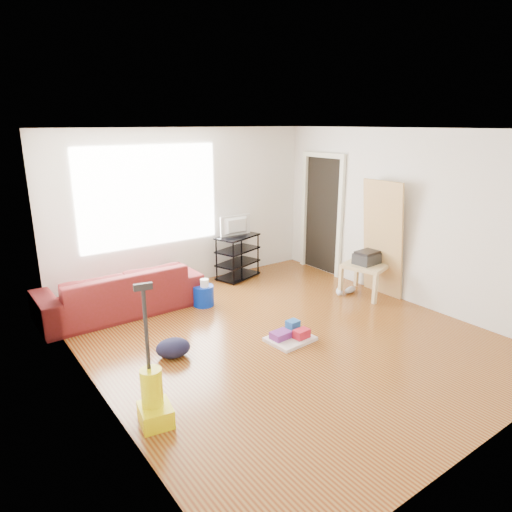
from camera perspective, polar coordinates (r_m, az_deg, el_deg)
room at (r=5.50m, az=3.33°, el=2.49°), size 4.51×5.01×2.51m
sofa at (r=6.76m, az=-16.38°, el=-6.70°), size 2.21×0.86×0.64m
tv_stand at (r=7.75m, az=-2.31°, el=-0.05°), size 0.83×0.63×0.74m
tv at (r=7.62m, az=-2.36°, el=3.78°), size 0.58×0.08×0.34m
side_table at (r=7.19m, az=13.61°, el=-1.52°), size 0.76×0.76×0.50m
printer at (r=7.14m, az=13.70°, el=-0.18°), size 0.40×0.31×0.20m
bucket at (r=6.75m, az=-6.54°, el=-6.12°), size 0.33×0.33×0.30m
toilet_paper at (r=6.64m, az=-6.42°, el=-4.58°), size 0.12×0.12×0.11m
cleaning_tray at (r=5.69m, az=4.33°, el=-9.88°), size 0.56×0.47×0.19m
backpack at (r=5.42m, az=-10.26°, el=-12.25°), size 0.46×0.41×0.22m
sneakers at (r=7.26m, az=11.06°, el=-4.25°), size 0.44×0.25×0.10m
vacuum at (r=4.29m, az=-12.69°, el=-16.97°), size 0.32×0.35×1.30m
door_panel at (r=7.38m, az=15.03°, el=-4.59°), size 0.22×0.71×1.77m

